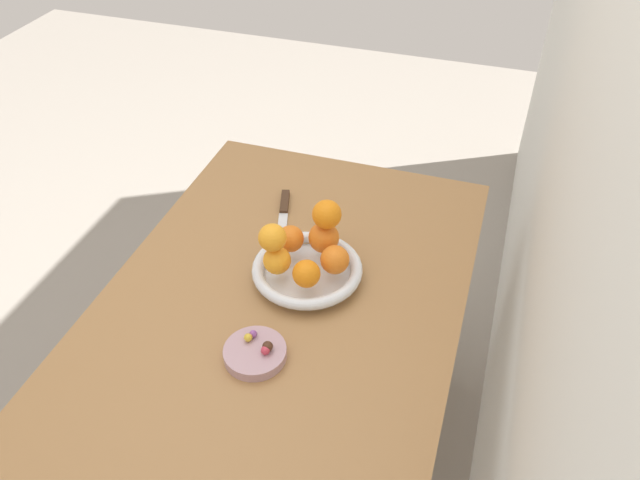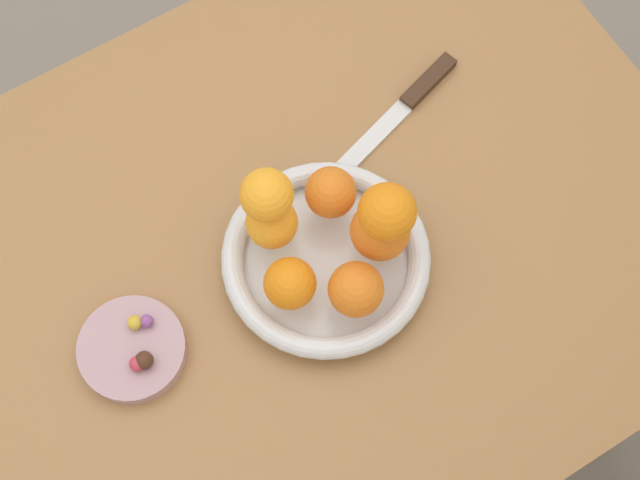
% 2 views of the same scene
% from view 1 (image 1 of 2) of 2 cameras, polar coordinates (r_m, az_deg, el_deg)
% --- Properties ---
extents(ground_plane, '(6.00, 6.00, 0.00)m').
position_cam_1_polar(ground_plane, '(1.95, -2.50, -20.58)').
color(ground_plane, gray).
extents(wall_back, '(4.00, 0.05, 2.50)m').
position_cam_1_polar(wall_back, '(1.00, 24.84, 9.75)').
color(wall_back, silver).
rests_on(wall_back, ground_plane).
extents(dining_table, '(1.10, 0.76, 0.74)m').
position_cam_1_polar(dining_table, '(1.42, -3.24, -7.54)').
color(dining_table, '#9E7042').
rests_on(dining_table, ground_plane).
extents(fruit_bowl, '(0.24, 0.24, 0.04)m').
position_cam_1_polar(fruit_bowl, '(1.37, -1.18, -2.81)').
color(fruit_bowl, silver).
rests_on(fruit_bowl, dining_table).
extents(candy_dish, '(0.12, 0.12, 0.02)m').
position_cam_1_polar(candy_dish, '(1.23, -5.96, -10.25)').
color(candy_dish, '#B28C99').
rests_on(candy_dish, dining_table).
extents(orange_0, '(0.07, 0.07, 0.07)m').
position_cam_1_polar(orange_0, '(1.38, 0.35, 0.23)').
color(orange_0, orange).
rests_on(orange_0, fruit_bowl).
extents(orange_1, '(0.06, 0.06, 0.06)m').
position_cam_1_polar(orange_1, '(1.38, -2.72, 0.12)').
color(orange_1, orange).
rests_on(orange_1, fruit_bowl).
extents(orange_2, '(0.06, 0.06, 0.06)m').
position_cam_1_polar(orange_2, '(1.33, -3.95, -1.87)').
color(orange_2, orange).
rests_on(orange_2, fruit_bowl).
extents(orange_3, '(0.06, 0.06, 0.06)m').
position_cam_1_polar(orange_3, '(1.30, -1.25, -3.10)').
color(orange_3, orange).
rests_on(orange_3, fruit_bowl).
extents(orange_4, '(0.06, 0.06, 0.06)m').
position_cam_1_polar(orange_4, '(1.33, 1.36, -1.81)').
color(orange_4, orange).
rests_on(orange_4, fruit_bowl).
extents(orange_5, '(0.06, 0.06, 0.06)m').
position_cam_1_polar(orange_5, '(1.29, -4.38, 0.22)').
color(orange_5, orange).
rests_on(orange_5, orange_2).
extents(orange_6, '(0.06, 0.06, 0.06)m').
position_cam_1_polar(orange_6, '(1.33, 0.63, 2.36)').
color(orange_6, orange).
rests_on(orange_6, orange_0).
extents(candy_ball_0, '(0.02, 0.02, 0.02)m').
position_cam_1_polar(candy_ball_0, '(1.24, -6.12, -8.52)').
color(candy_ball_0, '#8C4C99').
rests_on(candy_ball_0, candy_dish).
extents(candy_ball_1, '(0.02, 0.02, 0.02)m').
position_cam_1_polar(candy_ball_1, '(1.21, -5.02, -10.01)').
color(candy_ball_1, '#C6384C').
rests_on(candy_ball_1, candy_dish).
extents(candy_ball_2, '(0.02, 0.02, 0.02)m').
position_cam_1_polar(candy_ball_2, '(1.24, -6.59, -8.85)').
color(candy_ball_2, gold).
rests_on(candy_ball_2, candy_dish).
extents(candy_ball_3, '(0.02, 0.02, 0.02)m').
position_cam_1_polar(candy_ball_3, '(1.21, -4.81, -9.68)').
color(candy_ball_3, '#472819').
rests_on(candy_ball_3, candy_dish).
extents(knife, '(0.26, 0.09, 0.01)m').
position_cam_1_polar(knife, '(1.55, -3.39, 2.07)').
color(knife, '#3F2819').
rests_on(knife, dining_table).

